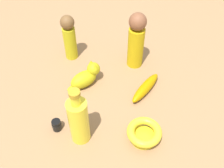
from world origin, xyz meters
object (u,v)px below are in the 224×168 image
at_px(banana, 146,88).
at_px(person_figure_adult, 69,37).
at_px(cat_figurine, 86,77).
at_px(nail_polish_jar, 57,125).
at_px(bowl, 144,133).
at_px(person_figure_child, 136,40).
at_px(bottle_tall, 79,120).

bearing_deg(banana, person_figure_adult, 91.49).
relative_size(cat_figurine, person_figure_adult, 0.63).
bearing_deg(nail_polish_jar, bowl, 171.88).
bearing_deg(person_figure_child, person_figure_adult, -10.33).
bearing_deg(cat_figurine, banana, 168.45).
bearing_deg(cat_figurine, bowl, 128.74).
xyz_separation_m(cat_figurine, bowl, (-0.21, 0.27, -0.01)).
relative_size(person_figure_adult, bowl, 1.78).
distance_m(bottle_tall, bowl, 0.23).
bearing_deg(person_figure_adult, person_figure_child, 169.67).
bearing_deg(cat_figurine, person_figure_adult, -65.93).
relative_size(person_figure_child, person_figure_adult, 1.19).
xyz_separation_m(bottle_tall, cat_figurine, (-0.00, -0.26, -0.06)).
height_order(banana, nail_polish_jar, nail_polish_jar).
distance_m(bottle_tall, person_figure_child, 0.44).
bearing_deg(bowl, person_figure_adult, -56.50).
bearing_deg(bowl, nail_polish_jar, -8.12).
bearing_deg(bottle_tall, cat_figurine, -91.08).
height_order(bottle_tall, person_figure_child, person_figure_child).
height_order(bottle_tall, person_figure_adult, bottle_tall).
xyz_separation_m(bottle_tall, person_figure_child, (-0.21, -0.38, 0.03)).
bearing_deg(person_figure_child, bowl, 90.77).
distance_m(banana, person_figure_adult, 0.40).
height_order(cat_figurine, person_figure_adult, person_figure_adult).
xyz_separation_m(person_figure_adult, bowl, (-0.29, 0.44, -0.08)).
relative_size(bottle_tall, bowl, 1.98).
relative_size(cat_figurine, bowl, 1.13).
relative_size(banana, person_figure_child, 0.73).
xyz_separation_m(person_figure_child, bowl, (-0.01, 0.39, -0.10)).
distance_m(person_figure_adult, nail_polish_jar, 0.41).
bearing_deg(person_figure_adult, banana, 144.99).
bearing_deg(cat_figurine, bottle_tall, 88.92).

